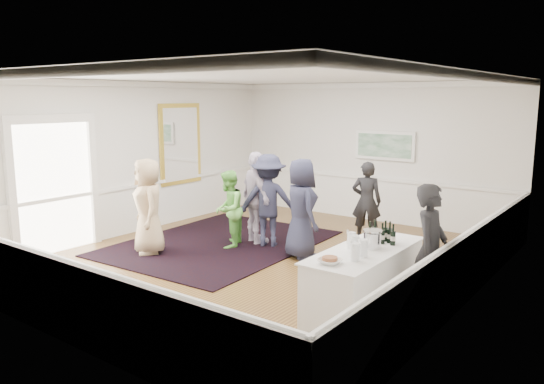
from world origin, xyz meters
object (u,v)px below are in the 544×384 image
Objects in this scene: guest_tan at (148,206)px; guest_navy at (301,209)px; bartender at (430,251)px; nut_bowl at (330,260)px; guest_green at (229,209)px; ice_bucket at (373,240)px; guest_lilac at (256,198)px; serving_table at (364,280)px; guest_dark_b at (367,201)px; guest_dark_a at (269,201)px.

guest_navy reaches higher than guest_tan.
nut_bowl is at bearing 142.38° from bartender.
guest_green is 5.75× the size of ice_bucket.
guest_lilac is at bearing 152.98° from ice_bucket.
nut_bowl is (3.47, -2.09, 0.16)m from guest_green.
guest_tan is 6.82× the size of ice_bucket.
serving_table is 1.22× the size of bartender.
bartender is at bearing 52.34° from guest_green.
guest_navy is at bearing 55.78° from guest_dark_b.
ice_bucket reaches higher than serving_table.
guest_green is at bearing 25.80° from guest_dark_b.
nut_bowl is at bearing -95.36° from serving_table.
ice_bucket is at bearing -178.60° from guest_lilac.
guest_dark_b is at bearing 78.37° from guest_tan.
nut_bowl is (1.56, -4.11, 0.10)m from guest_dark_b.
nut_bowl is at bearing 90.08° from guest_dark_b.
bartender is at bearing 129.98° from guest_dark_a.
guest_green is 0.83× the size of guest_navy.
guest_dark_a reaches higher than ice_bucket.
guest_green is 0.82× the size of guest_lilac.
guest_tan is at bearing 64.12° from guest_navy.
ice_bucket is (2.10, -1.44, 0.09)m from guest_navy.
guest_dark_a is 1.00× the size of guest_navy.
guest_dark_a is at bearing 17.42° from guest_navy.
serving_table is 0.95m from bartender.
guest_navy is at bearing 63.63° from bartender.
guest_lilac is at bearing 20.80° from guest_navy.
bartender is 0.75m from ice_bucket.
guest_green is (-3.55, 1.29, 0.31)m from serving_table.
guest_tan is 0.97× the size of guest_lilac.
guest_navy reaches higher than guest_dark_a.
bartender is 4.26m from guest_lilac.
guest_lilac is (-3.29, 1.81, 0.47)m from serving_table.
guest_tan is 1.19× the size of guest_green.
serving_table is at bearing 179.54° from guest_lilac.
guest_tan is 1.51m from guest_green.
bartender is 6.14× the size of nut_bowl.
guest_lilac is 1.26m from guest_navy.
guest_lilac is at bearing 66.71° from bartender.
guest_navy is at bearing 135.40° from guest_dark_a.
guest_dark_b is (2.81, 3.21, -0.08)m from guest_tan.
guest_green is at bearing 12.56° from guest_dark_a.
guest_lilac is 1.02× the size of guest_navy.
guest_dark_a is at bearing 78.77° from guest_tan.
guest_green is at bearing 92.17° from guest_lilac.
guest_green is 0.93× the size of guest_dark_b.
guest_dark_b is (-1.64, 3.30, 0.37)m from serving_table.
guest_lilac is at bearing 127.69° from guest_green.
serving_table is 8.27× the size of ice_bucket.
ice_bucket is at bearing 121.36° from guest_dark_a.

